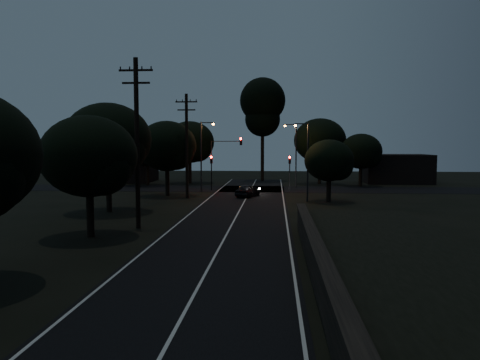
{
  "coord_description": "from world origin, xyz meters",
  "views": [
    {
      "loc": [
        2.93,
        -14.69,
        5.52
      ],
      "look_at": [
        0.0,
        24.0,
        2.5
      ],
      "focal_mm": 35.0,
      "sensor_mm": 36.0,
      "label": 1
    }
  ],
  "objects": [
    {
      "name": "tree_left_d",
      "position": [
        -8.28,
        33.87,
        5.14
      ],
      "size": [
        6.25,
        6.25,
        7.93
      ],
      "color": "black",
      "rests_on": "ground"
    },
    {
      "name": "signal_mast",
      "position": [
        -2.91,
        39.99,
        4.34
      ],
      "size": [
        3.7,
        0.35,
        6.25
      ],
      "color": "black",
      "rests_on": "ground"
    },
    {
      "name": "streetlight_a",
      "position": [
        -5.31,
        38.0,
        4.64
      ],
      "size": [
        1.66,
        0.26,
        8.0
      ],
      "color": "black",
      "rests_on": "ground"
    },
    {
      "name": "utility_pole_mid",
      "position": [
        -6.0,
        15.0,
        5.74
      ],
      "size": [
        2.2,
        0.3,
        11.0
      ],
      "color": "black",
      "rests_on": "ground"
    },
    {
      "name": "road_surface",
      "position": [
        0.0,
        31.12,
        0.01
      ],
      "size": [
        60.0,
        70.0,
        0.03
      ],
      "color": "black",
      "rests_on": "ground"
    },
    {
      "name": "tall_pine",
      "position": [
        1.0,
        55.0,
        11.0
      ],
      "size": [
        6.71,
        6.71,
        15.25
      ],
      "color": "black",
      "rests_on": "ground"
    },
    {
      "name": "tree_left_b",
      "position": [
        -7.8,
        11.89,
        4.66
      ],
      "size": [
        5.66,
        5.66,
        7.19
      ],
      "color": "black",
      "rests_on": "ground"
    },
    {
      "name": "building_left",
      "position": [
        -20.0,
        52.0,
        2.2
      ],
      "size": [
        10.0,
        8.0,
        4.4
      ],
      "primitive_type": "cube",
      "color": "black",
      "rests_on": "ground"
    },
    {
      "name": "signal_right",
      "position": [
        4.6,
        39.99,
        2.84
      ],
      "size": [
        0.28,
        0.35,
        4.1
      ],
      "color": "black",
      "rests_on": "ground"
    },
    {
      "name": "retaining_wall",
      "position": [
        7.74,
        3.0,
        0.62
      ],
      "size": [
        6.93,
        26.0,
        1.6
      ],
      "color": "black",
      "rests_on": "ground"
    },
    {
      "name": "utility_pole_far",
      "position": [
        -6.0,
        32.0,
        5.48
      ],
      "size": [
        2.2,
        0.3,
        10.5
      ],
      "color": "black",
      "rests_on": "ground"
    },
    {
      "name": "tree_far_ne",
      "position": [
        9.25,
        49.86,
        5.81
      ],
      "size": [
        7.1,
        7.1,
        8.98
      ],
      "color": "black",
      "rests_on": "ground"
    },
    {
      "name": "tree_right_a",
      "position": [
        8.16,
        29.91,
        3.84
      ],
      "size": [
        4.66,
        4.66,
        5.92
      ],
      "color": "black",
      "rests_on": "ground"
    },
    {
      "name": "tree_left_c",
      "position": [
        -10.25,
        21.86,
        5.69
      ],
      "size": [
        6.96,
        6.96,
        8.79
      ],
      "color": "black",
      "rests_on": "ground"
    },
    {
      "name": "tree_far_w",
      "position": [
        -13.78,
        45.88,
        5.04
      ],
      "size": [
        6.08,
        6.08,
        7.75
      ],
      "color": "black",
      "rests_on": "ground"
    },
    {
      "name": "signal_left",
      "position": [
        -4.6,
        39.99,
        2.84
      ],
      "size": [
        0.28,
        0.35,
        4.1
      ],
      "color": "black",
      "rests_on": "ground"
    },
    {
      "name": "building_right",
      "position": [
        20.0,
        53.0,
        2.0
      ],
      "size": [
        9.0,
        7.0,
        4.0
      ],
      "primitive_type": "cube",
      "color": "black",
      "rests_on": "ground"
    },
    {
      "name": "streetlight_c",
      "position": [
        5.83,
        30.0,
        4.35
      ],
      "size": [
        1.46,
        0.26,
        7.5
      ],
      "color": "black",
      "rests_on": "ground"
    },
    {
      "name": "tree_far_nw",
      "position": [
        -8.76,
        49.86,
        5.61
      ],
      "size": [
        6.84,
        6.84,
        8.66
      ],
      "color": "black",
      "rests_on": "ground"
    },
    {
      "name": "ground",
      "position": [
        0.0,
        0.0,
        0.0
      ],
      "size": [
        160.0,
        160.0,
        0.0
      ],
      "primitive_type": "plane",
      "color": "black"
    },
    {
      "name": "tree_far_e",
      "position": [
        14.19,
        46.89,
        4.42
      ],
      "size": [
        5.38,
        5.38,
        6.83
      ],
      "color": "black",
      "rests_on": "ground"
    },
    {
      "name": "streetlight_b",
      "position": [
        5.31,
        44.0,
        4.64
      ],
      "size": [
        1.66,
        0.26,
        8.0
      ],
      "color": "black",
      "rests_on": "ground"
    },
    {
      "name": "car",
      "position": [
        0.08,
        33.58,
        0.67
      ],
      "size": [
        2.73,
        4.21,
        1.33
      ],
      "primitive_type": "imported",
      "rotation": [
        0.0,
        0.0,
        2.82
      ],
      "color": "black",
      "rests_on": "ground"
    }
  ]
}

